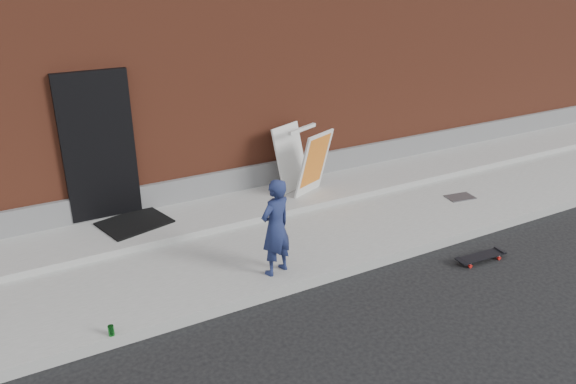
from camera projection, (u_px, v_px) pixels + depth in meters
ground at (353, 276)px, 7.63m from camera, size 80.00×80.00×0.00m
sidewalk at (298, 227)px, 8.82m from camera, size 20.00×3.00×0.15m
apron at (272, 200)px, 9.49m from camera, size 20.00×1.20×0.10m
building at (175, 30)px, 12.31m from camera, size 20.00×8.10×5.00m
child at (276, 227)px, 7.18m from camera, size 0.55×0.45×1.32m
skateboard at (481, 257)px, 7.97m from camera, size 0.77×0.24×0.09m
pizza_sign at (303, 160)px, 9.51m from camera, size 0.94×1.01×1.14m
soda_can at (111, 331)px, 6.17m from camera, size 0.08×0.08×0.12m
doormat at (135, 223)px, 8.55m from camera, size 1.13×1.00×0.03m
utility_plate at (460, 197)px, 9.71m from camera, size 0.52×0.37×0.01m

